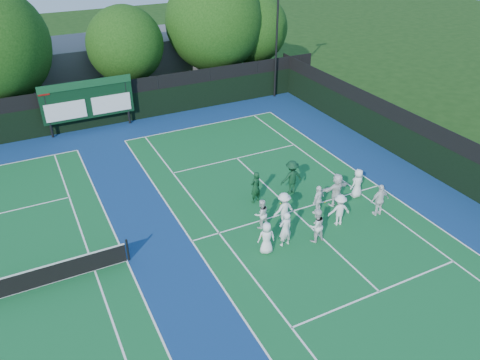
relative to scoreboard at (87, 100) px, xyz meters
name	(u,v)px	position (x,y,z in m)	size (l,w,h in m)	color
ground	(304,221)	(7.01, -15.59, -2.19)	(120.00, 120.00, 0.00)	#16370F
court_apron	(181,244)	(1.01, -14.59, -2.19)	(34.00, 32.00, 0.01)	navy
near_court	(293,211)	(7.01, -14.59, -2.18)	(11.05, 23.85, 0.01)	#125B2B
back_fence	(103,107)	(1.01, 0.41, -0.83)	(34.00, 0.08, 3.00)	black
divider_fence_right	(430,151)	(16.01, -14.59, -0.83)	(0.08, 32.00, 3.00)	black
scoreboard	(87,100)	(0.00, 0.00, 0.00)	(6.00, 0.21, 3.55)	black
clubhouse	(129,61)	(5.01, 8.41, -0.19)	(18.00, 6.00, 4.00)	#5C5D62
light_pole_right	(278,15)	(14.51, 0.11, 4.11)	(1.20, 0.30, 10.12)	black
tree_c	(127,46)	(4.00, 3.99, 2.16)	(5.63, 5.63, 7.31)	black
tree_d	(216,24)	(11.19, 3.99, 3.08)	(7.67, 7.67, 9.31)	black
tree_e	(254,30)	(14.61, 3.99, 2.30)	(5.74, 5.74, 7.51)	black
tennis_ball_1	(340,199)	(9.82, -14.74, -2.16)	(0.07, 0.07, 0.07)	yellow
tennis_ball_2	(379,197)	(11.72, -15.55, -2.16)	(0.07, 0.07, 0.07)	yellow
tennis_ball_3	(261,236)	(4.56, -15.72, -2.16)	(0.07, 0.07, 0.07)	yellow
tennis_ball_4	(280,204)	(6.77, -13.74, -2.16)	(0.07, 0.07, 0.07)	yellow
tennis_ball_5	(325,202)	(8.89, -14.67, -2.16)	(0.07, 0.07, 0.07)	yellow
player_front_0	(266,238)	(4.20, -16.77, -1.42)	(0.76, 0.49, 1.55)	white
player_front_1	(285,229)	(5.20, -16.71, -1.31)	(0.64, 0.42, 1.76)	white
player_front_2	(316,225)	(6.62, -17.06, -1.35)	(0.82, 0.64, 1.68)	silver
player_front_3	(339,210)	(8.34, -16.49, -1.37)	(1.06, 0.61, 1.64)	white
player_front_4	(380,200)	(10.60, -16.71, -1.34)	(1.00, 0.42, 1.71)	white
player_back_0	(261,214)	(4.90, -15.03, -1.43)	(0.74, 0.58, 1.52)	white
player_back_1	(284,209)	(5.99, -15.26, -1.34)	(1.10, 0.64, 1.71)	white
player_back_2	(318,200)	(7.99, -15.25, -1.40)	(0.92, 0.38, 1.58)	white
player_back_3	(336,190)	(9.25, -15.03, -1.29)	(1.67, 0.53, 1.80)	white
player_back_4	(358,183)	(10.73, -14.88, -1.39)	(0.78, 0.51, 1.61)	white
coach_left	(255,187)	(5.71, -12.96, -1.31)	(0.64, 0.42, 1.77)	#0F391D
coach_right	(292,177)	(7.84, -13.03, -1.24)	(1.23, 0.71, 1.91)	#0E351D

